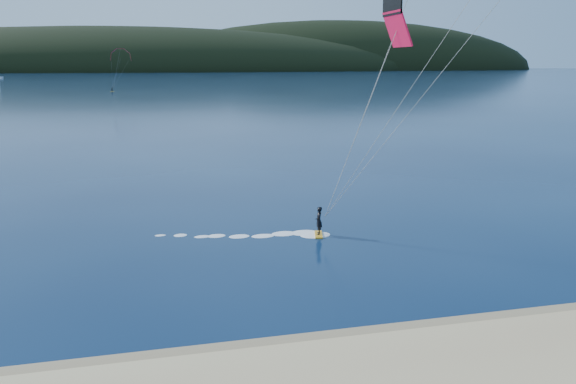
# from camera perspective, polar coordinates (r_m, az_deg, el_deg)

# --- Properties ---
(wet_sand) EXTENTS (220.00, 2.50, 0.10)m
(wet_sand) POSITION_cam_1_polar(r_m,az_deg,el_deg) (20.89, -9.68, -17.62)
(wet_sand) COLOR #998059
(wet_sand) RESTS_ON ground
(headland) EXTENTS (1200.00, 310.00, 140.00)m
(headland) POSITION_cam_1_polar(r_m,az_deg,el_deg) (758.74, -12.93, 12.54)
(headland) COLOR black
(headland) RESTS_ON ground
(kitesurfer_near) EXTENTS (20.98, 9.94, 17.97)m
(kitesurfer_near) POSITION_cam_1_polar(r_m,az_deg,el_deg) (28.80, 18.35, 18.47)
(kitesurfer_near) COLOR orange
(kitesurfer_near) RESTS_ON ground
(kitesurfer_far) EXTENTS (8.75, 5.53, 14.04)m
(kitesurfer_far) POSITION_cam_1_polar(r_m,az_deg,el_deg) (212.84, -17.45, 13.39)
(kitesurfer_far) COLOR orange
(kitesurfer_far) RESTS_ON ground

